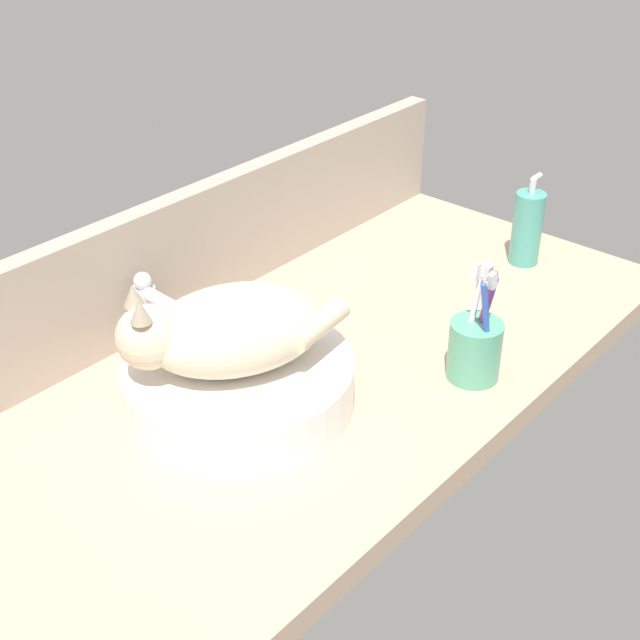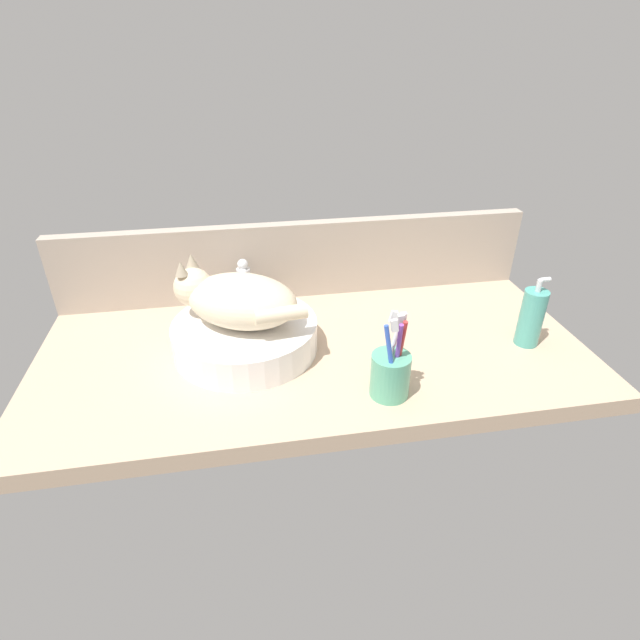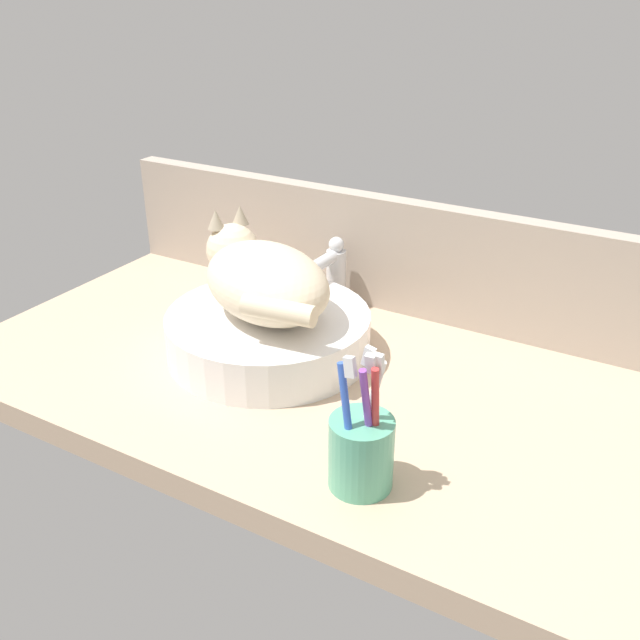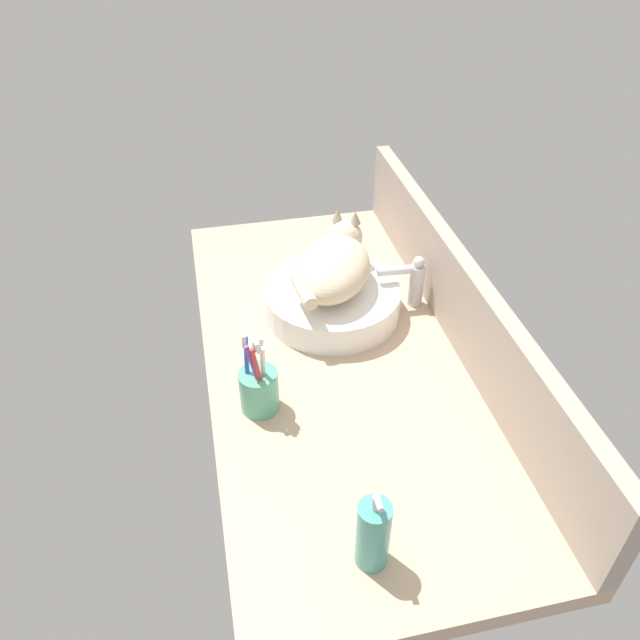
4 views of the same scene
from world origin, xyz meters
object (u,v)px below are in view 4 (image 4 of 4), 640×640
(sink_basin, at_px, (332,300))
(faucet, at_px, (412,279))
(toothbrush_cup, at_px, (259,389))
(cat, at_px, (334,265))
(soap_dispenser, at_px, (373,534))

(sink_basin, bearing_deg, faucet, 87.74)
(sink_basin, bearing_deg, toothbrush_cup, -37.73)
(cat, xyz_separation_m, soap_dispenser, (0.66, -0.09, -0.06))
(sink_basin, bearing_deg, soap_dispenser, -7.53)
(sink_basin, relative_size, cat, 1.09)
(sink_basin, distance_m, soap_dispenser, 0.66)
(soap_dispenser, relative_size, toothbrush_cup, 0.91)
(cat, bearing_deg, toothbrush_cup, -37.23)
(sink_basin, relative_size, faucet, 2.41)
(sink_basin, height_order, faucet, faucet)
(cat, relative_size, soap_dispenser, 1.77)
(faucet, bearing_deg, sink_basin, -92.26)
(faucet, xyz_separation_m, soap_dispenser, (0.64, -0.28, -0.00))
(cat, relative_size, faucet, 2.21)
(sink_basin, bearing_deg, cat, 155.66)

